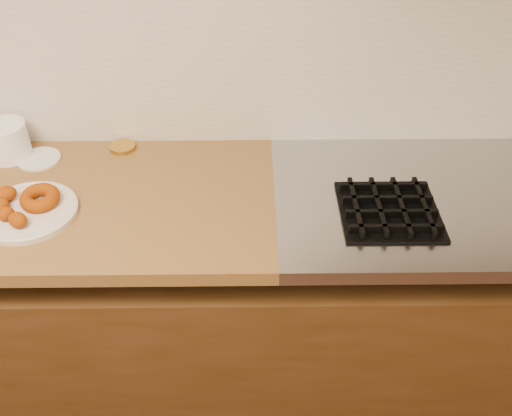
{
  "coord_description": "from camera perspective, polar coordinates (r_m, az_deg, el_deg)",
  "views": [
    {
      "loc": [
        0.43,
        0.37,
        1.88
      ],
      "look_at": [
        0.45,
        1.59,
        0.93
      ],
      "focal_mm": 42.0,
      "sensor_mm": 36.0,
      "label": 1
    }
  ],
  "objects": [
    {
      "name": "fried_dough_chunks",
      "position": [
        1.68,
        -22.64,
        0.16
      ],
      "size": [
        0.14,
        0.18,
        0.04
      ],
      "color": "#932F02",
      "rests_on": "donut_plate"
    },
    {
      "name": "plastic_tub",
      "position": [
        1.92,
        -22.66,
        5.93
      ],
      "size": [
        0.16,
        0.16,
        0.11
      ],
      "primitive_type": "cylinder",
      "rotation": [
        0.0,
        0.0,
        -0.33
      ],
      "color": "white",
      "rests_on": "butcher_block"
    },
    {
      "name": "burner_grates",
      "position": [
        1.72,
        23.18,
        0.03
      ],
      "size": [
        0.91,
        0.26,
        0.03
      ],
      "color": "black",
      "rests_on": "stovetop"
    },
    {
      "name": "donut_plate",
      "position": [
        1.68,
        -20.89,
        -0.33
      ],
      "size": [
        0.26,
        0.26,
        0.01
      ],
      "primitive_type": "cylinder",
      "color": "beige",
      "rests_on": "butcher_block"
    },
    {
      "name": "base_cabinet",
      "position": [
        2.04,
        -12.94,
        -10.5
      ],
      "size": [
        3.6,
        0.6,
        0.77
      ],
      "primitive_type": "cube",
      "color": "#492E18",
      "rests_on": "floor"
    },
    {
      "name": "ring_donut",
      "position": [
        1.68,
        -19.92,
        0.92
      ],
      "size": [
        0.11,
        0.12,
        0.05
      ],
      "primitive_type": "torus",
      "rotation": [
        0.1,
        0.0,
        -0.08
      ],
      "color": "#932F02",
      "rests_on": "donut_plate"
    },
    {
      "name": "brass_jar_lid",
      "position": [
        1.88,
        -12.61,
        5.69
      ],
      "size": [
        0.09,
        0.09,
        0.01
      ],
      "primitive_type": "cylinder",
      "rotation": [
        0.0,
        0.0,
        -0.14
      ],
      "color": "#B38B31",
      "rests_on": "butcher_block"
    },
    {
      "name": "tub_lid",
      "position": [
        1.9,
        -19.96,
        4.4
      ],
      "size": [
        0.16,
        0.16,
        0.01
      ],
      "primitive_type": "cylinder",
      "rotation": [
        0.0,
        0.0,
        0.33
      ],
      "color": "silver",
      "rests_on": "butcher_block"
    },
    {
      "name": "stovetop",
      "position": [
        1.8,
        22.86,
        0.81
      ],
      "size": [
        1.3,
        0.62,
        0.04
      ],
      "primitive_type": "cube",
      "color": "#9EA0A5",
      "rests_on": "base_cabinet"
    },
    {
      "name": "backsplash",
      "position": [
        1.81,
        -14.98,
        14.5
      ],
      "size": [
        3.6,
        0.02,
        0.6
      ],
      "primitive_type": "cube",
      "color": "beige",
      "rests_on": "wall_back"
    }
  ]
}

